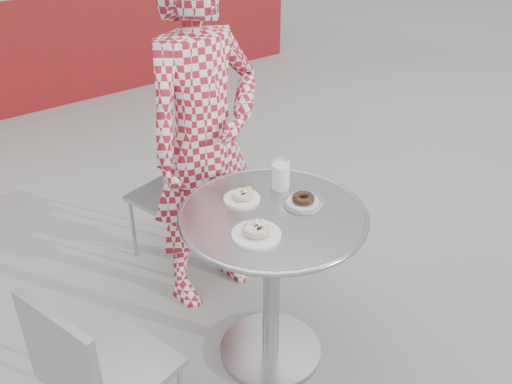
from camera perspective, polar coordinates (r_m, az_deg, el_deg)
ground at (r=2.87m, az=1.54°, el=-15.01°), size 60.00×60.00×0.00m
bistro_table at (r=2.44m, az=1.64°, el=-5.95°), size 0.79×0.79×0.80m
chair_far at (r=3.32m, az=-8.22°, el=-2.76°), size 0.46×0.46×0.79m
seated_person at (r=2.75m, az=-5.21°, el=5.02°), size 0.68×0.48×1.74m
plate_far at (r=2.41m, az=-1.38°, el=-0.42°), size 0.16×0.16×0.04m
plate_near at (r=2.18m, az=0.03°, el=-4.01°), size 0.19×0.19×0.05m
plate_checker at (r=2.39m, az=4.73°, el=-0.90°), size 0.17×0.17×0.04m
milk_cup at (r=2.47m, az=2.49°, el=1.69°), size 0.09×0.09×0.14m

